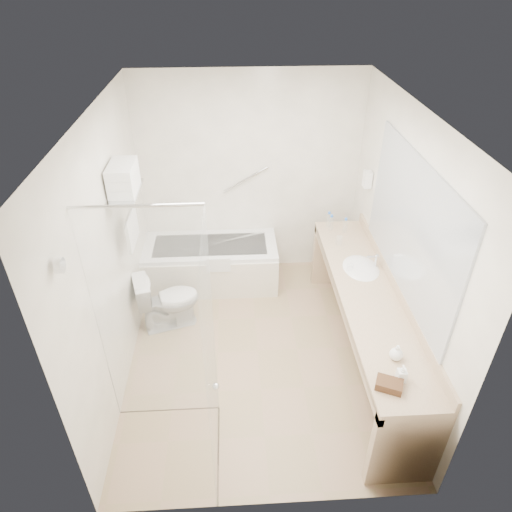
{
  "coord_description": "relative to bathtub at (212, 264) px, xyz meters",
  "views": [
    {
      "loc": [
        -0.21,
        -3.42,
        3.5
      ],
      "look_at": [
        0.0,
        0.3,
        1.0
      ],
      "focal_mm": 32.0,
      "sensor_mm": 36.0,
      "label": 1
    }
  ],
  "objects": [
    {
      "name": "floor",
      "position": [
        0.5,
        -1.24,
        -0.28
      ],
      "size": [
        3.2,
        3.2,
        0.0
      ],
      "primitive_type": "plane",
      "color": "tan",
      "rests_on": "ground"
    },
    {
      "name": "ceiling",
      "position": [
        0.5,
        -1.24,
        2.22
      ],
      "size": [
        2.6,
        3.2,
        0.1
      ],
      "primitive_type": "cube",
      "color": "silver",
      "rests_on": "wall_back"
    },
    {
      "name": "wall_back",
      "position": [
        0.5,
        0.36,
        0.97
      ],
      "size": [
        2.6,
        0.1,
        2.5
      ],
      "primitive_type": "cube",
      "color": "white",
      "rests_on": "ground"
    },
    {
      "name": "wall_front",
      "position": [
        0.5,
        -2.84,
        0.97
      ],
      "size": [
        2.6,
        0.1,
        2.5
      ],
      "primitive_type": "cube",
      "color": "white",
      "rests_on": "ground"
    },
    {
      "name": "wall_left",
      "position": [
        -0.8,
        -1.24,
        0.97
      ],
      "size": [
        0.1,
        3.2,
        2.5
      ],
      "primitive_type": "cube",
      "color": "white",
      "rests_on": "ground"
    },
    {
      "name": "wall_right",
      "position": [
        1.8,
        -1.24,
        0.97
      ],
      "size": [
        0.1,
        3.2,
        2.5
      ],
      "primitive_type": "cube",
      "color": "white",
      "rests_on": "ground"
    },
    {
      "name": "bathtub",
      "position": [
        0.0,
        0.0,
        0.0
      ],
      "size": [
        1.6,
        0.73,
        0.59
      ],
      "color": "white",
      "rests_on": "floor"
    },
    {
      "name": "grab_bar_short",
      "position": [
        -0.45,
        0.32,
        0.67
      ],
      "size": [
        0.4,
        0.03,
        0.03
      ],
      "primitive_type": "cylinder",
      "rotation": [
        0.0,
        1.57,
        0.0
      ],
      "color": "silver",
      "rests_on": "wall_back"
    },
    {
      "name": "grab_bar_long",
      "position": [
        0.45,
        0.32,
        0.97
      ],
      "size": [
        0.53,
        0.03,
        0.33
      ],
      "primitive_type": "cylinder",
      "rotation": [
        0.0,
        1.05,
        0.0
      ],
      "color": "silver",
      "rests_on": "wall_back"
    },
    {
      "name": "shower_enclosure",
      "position": [
        -0.13,
        -2.16,
        0.79
      ],
      "size": [
        0.96,
        0.91,
        2.11
      ],
      "color": "silver",
      "rests_on": "floor"
    },
    {
      "name": "towel_shelf",
      "position": [
        -0.67,
        -0.89,
        1.48
      ],
      "size": [
        0.24,
        0.55,
        0.81
      ],
      "color": "silver",
      "rests_on": "wall_left"
    },
    {
      "name": "vanity_counter",
      "position": [
        1.52,
        -1.39,
        0.36
      ],
      "size": [
        0.55,
        2.7,
        0.95
      ],
      "color": "tan",
      "rests_on": "floor"
    },
    {
      "name": "sink",
      "position": [
        1.55,
        -0.99,
        0.54
      ],
      "size": [
        0.4,
        0.52,
        0.14
      ],
      "primitive_type": "ellipsoid",
      "color": "white",
      "rests_on": "vanity_counter"
    },
    {
      "name": "faucet",
      "position": [
        1.7,
        -0.99,
        0.65
      ],
      "size": [
        0.03,
        0.03,
        0.14
      ],
      "primitive_type": "cylinder",
      "color": "silver",
      "rests_on": "vanity_counter"
    },
    {
      "name": "mirror",
      "position": [
        1.79,
        -1.39,
        1.27
      ],
      "size": [
        0.02,
        2.0,
        1.2
      ],
      "primitive_type": "cube",
      "color": "#A7ACB2",
      "rests_on": "wall_right"
    },
    {
      "name": "hairdryer_unit",
      "position": [
        1.75,
        -0.19,
        1.17
      ],
      "size": [
        0.08,
        0.1,
        0.18
      ],
      "primitive_type": "cube",
      "color": "white",
      "rests_on": "wall_right"
    },
    {
      "name": "toilet",
      "position": [
        -0.45,
        -0.76,
        0.06
      ],
      "size": [
        0.76,
        0.56,
        0.67
      ],
      "primitive_type": "imported",
      "rotation": [
        0.0,
        0.0,
        1.86
      ],
      "color": "white",
      "rests_on": "floor"
    },
    {
      "name": "amenity_basket",
      "position": [
        1.38,
        -2.49,
        0.61
      ],
      "size": [
        0.22,
        0.19,
        0.06
      ],
      "primitive_type": "cube",
      "rotation": [
        0.0,
        0.0,
        -0.42
      ],
      "color": "#4F361C",
      "rests_on": "vanity_counter"
    },
    {
      "name": "soap_bottle_a",
      "position": [
        1.49,
        -2.43,
        0.61
      ],
      "size": [
        0.07,
        0.15,
        0.07
      ],
      "primitive_type": "imported",
      "rotation": [
        0.0,
        0.0,
        -0.05
      ],
      "color": "white",
      "rests_on": "vanity_counter"
    },
    {
      "name": "soap_bottle_b",
      "position": [
        1.52,
        -2.22,
        0.63
      ],
      "size": [
        0.13,
        0.16,
        0.11
      ],
      "primitive_type": "imported",
      "rotation": [
        0.0,
        0.0,
        0.23
      ],
      "color": "white",
      "rests_on": "vanity_counter"
    },
    {
      "name": "water_bottle_left",
      "position": [
        1.54,
        -0.29,
        0.66
      ],
      "size": [
        0.06,
        0.06,
        0.18
      ],
      "rotation": [
        0.0,
        0.0,
        0.06
      ],
      "color": "silver",
      "rests_on": "vanity_counter"
    },
    {
      "name": "water_bottle_mid",
      "position": [
        1.38,
        -0.14,
        0.66
      ],
      "size": [
        0.06,
        0.06,
        0.18
      ],
      "rotation": [
        0.0,
        0.0,
        -0.05
      ],
      "color": "silver",
      "rests_on": "vanity_counter"
    },
    {
      "name": "water_bottle_right",
      "position": [
        1.39,
        -0.22,
        0.66
      ],
      "size": [
        0.06,
        0.06,
        0.19
      ],
      "rotation": [
        0.0,
        0.0,
        -0.08
      ],
      "color": "silver",
      "rests_on": "vanity_counter"
    },
    {
      "name": "drinking_glass_near",
      "position": [
        1.43,
        -0.53,
        0.62
      ],
      "size": [
        0.08,
        0.08,
        0.09
      ],
      "primitive_type": "cylinder",
      "rotation": [
        0.0,
        0.0,
        -0.09
      ],
      "color": "silver",
      "rests_on": "vanity_counter"
    },
    {
      "name": "drinking_glass_far",
      "position": [
        1.43,
        -1.04,
        0.62
      ],
      "size": [
        0.08,
        0.08,
        0.08
      ],
      "primitive_type": "cylinder",
      "rotation": [
        0.0,
        0.0,
        0.32
      ],
      "color": "silver",
      "rests_on": "vanity_counter"
    }
  ]
}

